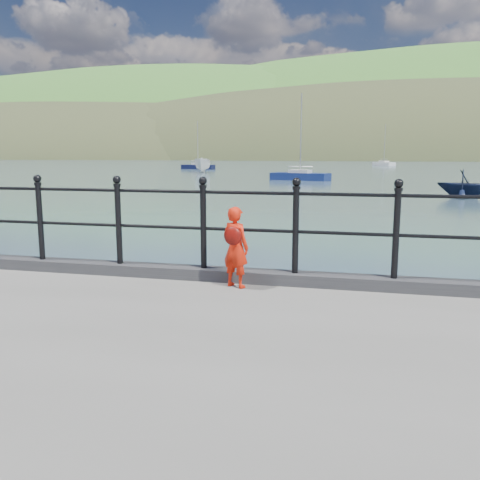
% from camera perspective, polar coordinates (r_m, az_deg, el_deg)
% --- Properties ---
extents(ground, '(600.00, 600.00, 0.00)m').
position_cam_1_polar(ground, '(7.04, 1.19, -12.28)').
color(ground, '#2D4251').
rests_on(ground, ground).
extents(kerb, '(60.00, 0.30, 0.15)m').
position_cam_1_polar(kerb, '(6.57, 0.95, -4.05)').
color(kerb, '#28282B').
rests_on(kerb, quay).
extents(railing, '(18.11, 0.11, 1.20)m').
position_cam_1_polar(railing, '(6.43, 0.97, 2.44)').
color(railing, black).
rests_on(railing, kerb).
extents(far_shore, '(830.00, 200.00, 156.00)m').
position_cam_1_polar(far_shore, '(249.84, 21.79, 3.34)').
color(far_shore, '#333A21').
rests_on(far_shore, ground).
extents(child, '(0.43, 0.37, 1.00)m').
position_cam_1_polar(child, '(6.22, -0.52, -0.73)').
color(child, red).
rests_on(child, quay).
extents(launch_white, '(2.84, 5.37, 1.97)m').
position_cam_1_polar(launch_white, '(66.27, -4.19, 8.37)').
color(launch_white, silver).
rests_on(launch_white, ground).
extents(launch_navy, '(3.95, 3.73, 1.65)m').
position_cam_1_polar(launch_navy, '(32.75, 23.93, 5.80)').
color(launch_navy, black).
rests_on(launch_navy, ground).
extents(sailboat_deep, '(4.39, 5.48, 8.20)m').
position_cam_1_polar(sailboat_deep, '(105.68, 15.84, 8.21)').
color(sailboat_deep, silver).
rests_on(sailboat_deep, ground).
extents(sailboat_left, '(5.51, 2.49, 7.66)m').
position_cam_1_polar(sailboat_left, '(81.37, -4.73, 8.17)').
color(sailboat_left, black).
rests_on(sailboat_left, ground).
extents(sailboat_port, '(5.96, 3.52, 8.28)m').
position_cam_1_polar(sailboat_port, '(49.30, 6.76, 7.08)').
color(sailboat_port, navy).
rests_on(sailboat_port, ground).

